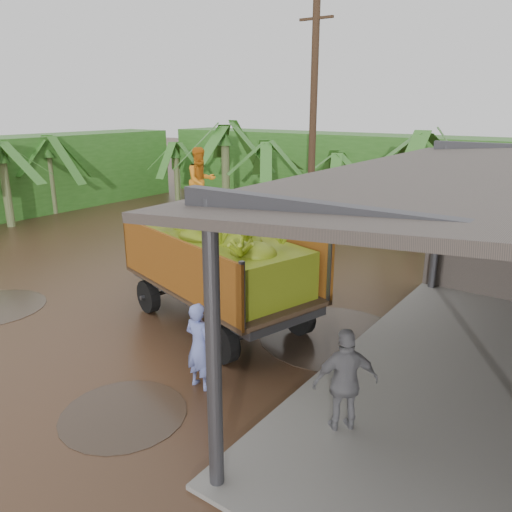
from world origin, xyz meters
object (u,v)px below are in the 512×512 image
at_px(man_grey, 346,382).
at_px(utility_pole, 313,131).
at_px(banana_trailer, 219,262).
at_px(man_blue, 199,346).

distance_m(man_grey, utility_pole, 10.85).
xyz_separation_m(man_grey, utility_pole, (-5.63, 8.67, 3.28)).
relative_size(banana_trailer, man_blue, 4.23).
xyz_separation_m(man_blue, man_grey, (2.75, 0.33, 0.06)).
xyz_separation_m(banana_trailer, man_blue, (1.57, -2.45, -0.68)).
distance_m(banana_trailer, man_grey, 4.84).
bearing_deg(banana_trailer, utility_pole, 116.99).
height_order(banana_trailer, utility_pole, utility_pole).
bearing_deg(utility_pole, banana_trailer, -78.65).
height_order(man_blue, utility_pole, utility_pole).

